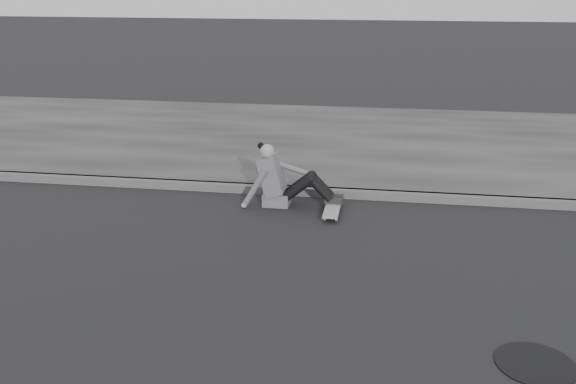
% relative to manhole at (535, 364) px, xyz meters
% --- Properties ---
extents(ground, '(80.00, 80.00, 0.00)m').
position_rel_manhole_xyz_m(ground, '(-1.33, 1.36, -0.01)').
color(ground, black).
rests_on(ground, ground).
extents(curb, '(24.00, 0.16, 0.12)m').
position_rel_manhole_xyz_m(curb, '(-1.33, 3.94, 0.05)').
color(curb, '#4E4E4E').
rests_on(curb, ground).
extents(sidewalk, '(24.00, 6.00, 0.12)m').
position_rel_manhole_xyz_m(sidewalk, '(-1.33, 6.96, 0.05)').
color(sidewalk, '#333333').
rests_on(sidewalk, ground).
extents(manhole, '(0.65, 0.65, 0.01)m').
position_rel_manhole_xyz_m(manhole, '(0.00, 0.00, 0.00)').
color(manhole, black).
rests_on(manhole, ground).
extents(skateboard, '(0.20, 0.78, 0.09)m').
position_rel_manhole_xyz_m(skateboard, '(-1.98, 3.24, 0.07)').
color(skateboard, gray).
rests_on(skateboard, ground).
extents(seated_woman, '(1.38, 0.46, 0.88)m').
position_rel_manhole_xyz_m(seated_woman, '(-2.71, 3.49, 0.35)').
color(seated_woman, '#575659').
rests_on(seated_woman, ground).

